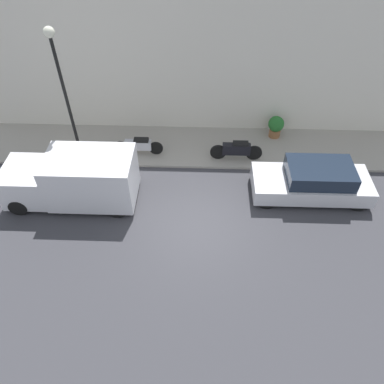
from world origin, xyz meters
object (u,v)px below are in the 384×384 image
(delivery_van, at_px, (72,179))
(potted_plant, at_px, (276,126))
(scooter_silver, at_px, (138,145))
(streetlamp, at_px, (61,76))
(parked_car, at_px, (313,181))
(motorcycle_black, at_px, (237,150))

(delivery_van, height_order, potted_plant, delivery_van)
(scooter_silver, distance_m, streetlamp, 4.11)
(potted_plant, bearing_deg, scooter_silver, 103.72)
(parked_car, height_order, delivery_van, delivery_van)
(scooter_silver, xyz_separation_m, motorcycle_black, (-0.23, -4.14, 0.05))
(motorcycle_black, relative_size, streetlamp, 0.40)
(delivery_van, xyz_separation_m, scooter_silver, (2.71, -2.00, -0.48))
(delivery_van, distance_m, motorcycle_black, 6.63)
(delivery_van, distance_m, scooter_silver, 3.40)
(parked_car, distance_m, potted_plant, 3.73)
(delivery_van, xyz_separation_m, motorcycle_black, (2.48, -6.13, -0.43))
(delivery_van, bearing_deg, scooter_silver, -36.40)
(delivery_van, bearing_deg, potted_plant, -62.37)
(parked_car, relative_size, delivery_van, 0.92)
(potted_plant, bearing_deg, motorcycle_black, 132.76)
(parked_car, xyz_separation_m, delivery_van, (-0.56, 8.90, 0.35))
(scooter_silver, distance_m, potted_plant, 6.14)
(scooter_silver, xyz_separation_m, potted_plant, (1.46, -5.96, 0.13))
(streetlamp, relative_size, potted_plant, 5.45)
(delivery_van, height_order, scooter_silver, delivery_van)
(parked_car, distance_m, scooter_silver, 7.24)
(scooter_silver, bearing_deg, motorcycle_black, -93.21)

